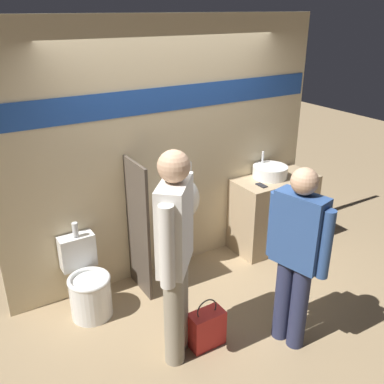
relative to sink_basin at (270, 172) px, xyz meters
name	(u,v)px	position (x,y,z in m)	size (l,w,h in m)	color
ground_plane	(200,288)	(-1.20, -0.36, -0.97)	(16.00, 16.00, 0.00)	#997F5B
display_wall	(170,151)	(-1.20, 0.24, 0.39)	(3.62, 0.07, 2.70)	beige
sink_counter	(273,212)	(0.05, -0.05, -0.52)	(1.02, 0.52, 0.90)	tan
sink_basin	(270,172)	(0.00, 0.00, 0.00)	(0.41, 0.41, 0.28)	white
cell_phone	(262,185)	(-0.26, -0.16, -0.06)	(0.07, 0.14, 0.01)	black
divider_near_counter	(138,229)	(-1.74, -0.04, -0.26)	(0.03, 0.48, 1.42)	#4C4238
urinal_near_counter	(183,200)	(-1.15, 0.08, -0.12)	(0.37, 0.28, 1.25)	silver
toilet	(88,286)	(-2.32, -0.11, -0.67)	(0.41, 0.57, 0.88)	white
person_in_vest	(297,253)	(-0.95, -1.42, -0.06)	(0.27, 0.56, 1.64)	#282D4C
person_with_lanyard	(175,251)	(-1.87, -1.03, 0.05)	(0.46, 0.51, 1.83)	gray
shopping_bag	(206,328)	(-1.60, -1.08, -0.79)	(0.31, 0.17, 0.48)	red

